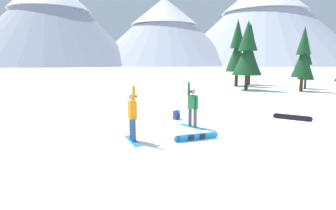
{
  "coord_description": "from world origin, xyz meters",
  "views": [
    {
      "loc": [
        -1.51,
        -9.48,
        2.84
      ],
      "look_at": [
        -2.74,
        2.49,
        1.0
      ],
      "focal_mm": 30.2,
      "sensor_mm": 36.0,
      "label": 1
    }
  ],
  "objects_px": {
    "snowboarder_foreground": "(132,115)",
    "loose_snowboard_near_left": "(197,137)",
    "pine_tree_short": "(306,66)",
    "pine_tree_young": "(247,52)",
    "loose_snowboard_far_spare": "(292,117)",
    "backpack_blue": "(177,115)",
    "pine_tree_slender": "(303,56)",
    "snowboarder_midground": "(193,106)",
    "pine_tree_tall": "(237,50)",
    "pine_tree_twin": "(250,51)"
  },
  "relations": [
    {
      "from": "loose_snowboard_far_spare",
      "to": "backpack_blue",
      "type": "bearing_deg",
      "value": -175.61
    },
    {
      "from": "loose_snowboard_near_left",
      "to": "pine_tree_twin",
      "type": "xyz_separation_m",
      "value": [
        6.45,
        26.38,
        4.0
      ]
    },
    {
      "from": "loose_snowboard_near_left",
      "to": "pine_tree_young",
      "type": "xyz_separation_m",
      "value": [
        4.97,
        19.36,
        3.65
      ]
    },
    {
      "from": "backpack_blue",
      "to": "pine_tree_young",
      "type": "relative_size",
      "value": 0.07
    },
    {
      "from": "snowboarder_foreground",
      "to": "loose_snowboard_far_spare",
      "type": "distance_m",
      "value": 8.37
    },
    {
      "from": "snowboarder_foreground",
      "to": "snowboarder_midground",
      "type": "xyz_separation_m",
      "value": [
        2.12,
        2.43,
        -0.02
      ]
    },
    {
      "from": "snowboarder_midground",
      "to": "loose_snowboard_far_spare",
      "type": "bearing_deg",
      "value": 23.03
    },
    {
      "from": "loose_snowboard_far_spare",
      "to": "pine_tree_twin",
      "type": "bearing_deg",
      "value": 85.48
    },
    {
      "from": "pine_tree_tall",
      "to": "pine_tree_young",
      "type": "height_order",
      "value": "pine_tree_tall"
    },
    {
      "from": "loose_snowboard_far_spare",
      "to": "pine_tree_twin",
      "type": "relative_size",
      "value": 0.22
    },
    {
      "from": "pine_tree_young",
      "to": "backpack_blue",
      "type": "bearing_deg",
      "value": -110.97
    },
    {
      "from": "pine_tree_young",
      "to": "pine_tree_twin",
      "type": "bearing_deg",
      "value": 78.11
    },
    {
      "from": "pine_tree_short",
      "to": "pine_tree_young",
      "type": "distance_m",
      "value": 7.0
    },
    {
      "from": "pine_tree_short",
      "to": "pine_tree_young",
      "type": "xyz_separation_m",
      "value": [
        -6.53,
        -2.11,
        1.35
      ]
    },
    {
      "from": "pine_tree_twin",
      "to": "backpack_blue",
      "type": "bearing_deg",
      "value": -108.25
    },
    {
      "from": "snowboarder_midground",
      "to": "backpack_blue",
      "type": "relative_size",
      "value": 4.16
    },
    {
      "from": "pine_tree_young",
      "to": "pine_tree_slender",
      "type": "distance_m",
      "value": 5.2
    },
    {
      "from": "snowboarder_midground",
      "to": "loose_snowboard_far_spare",
      "type": "height_order",
      "value": "snowboarder_midground"
    },
    {
      "from": "pine_tree_young",
      "to": "pine_tree_tall",
      "type": "bearing_deg",
      "value": 94.11
    },
    {
      "from": "snowboarder_foreground",
      "to": "loose_snowboard_far_spare",
      "type": "relative_size",
      "value": 1.22
    },
    {
      "from": "pine_tree_tall",
      "to": "pine_tree_twin",
      "type": "distance_m",
      "value": 2.81
    },
    {
      "from": "snowboarder_midground",
      "to": "pine_tree_tall",
      "type": "relative_size",
      "value": 0.25
    },
    {
      "from": "loose_snowboard_far_spare",
      "to": "loose_snowboard_near_left",
      "type": "bearing_deg",
      "value": -138.27
    },
    {
      "from": "snowboarder_midground",
      "to": "loose_snowboard_far_spare",
      "type": "relative_size",
      "value": 1.19
    },
    {
      "from": "loose_snowboard_far_spare",
      "to": "pine_tree_twin",
      "type": "xyz_separation_m",
      "value": [
        1.75,
        22.19,
        4.0
      ]
    },
    {
      "from": "backpack_blue",
      "to": "pine_tree_young",
      "type": "bearing_deg",
      "value": 69.03
    },
    {
      "from": "pine_tree_short",
      "to": "snowboarder_foreground",
      "type": "bearing_deg",
      "value": -122.39
    },
    {
      "from": "snowboarder_foreground",
      "to": "loose_snowboard_near_left",
      "type": "distance_m",
      "value": 2.47
    },
    {
      "from": "backpack_blue",
      "to": "pine_tree_short",
      "type": "height_order",
      "value": "pine_tree_short"
    },
    {
      "from": "pine_tree_slender",
      "to": "pine_tree_twin",
      "type": "distance_m",
      "value": 8.6
    },
    {
      "from": "snowboarder_foreground",
      "to": "loose_snowboard_near_left",
      "type": "relative_size",
      "value": 1.23
    },
    {
      "from": "snowboarder_foreground",
      "to": "pine_tree_slender",
      "type": "xyz_separation_m",
      "value": [
        12.42,
        18.95,
        2.43
      ]
    },
    {
      "from": "loose_snowboard_near_left",
      "to": "pine_tree_tall",
      "type": "height_order",
      "value": "pine_tree_tall"
    },
    {
      "from": "pine_tree_young",
      "to": "pine_tree_twin",
      "type": "height_order",
      "value": "pine_tree_twin"
    },
    {
      "from": "snowboarder_midground",
      "to": "pine_tree_short",
      "type": "relative_size",
      "value": 0.44
    },
    {
      "from": "pine_tree_short",
      "to": "pine_tree_young",
      "type": "height_order",
      "value": "pine_tree_young"
    },
    {
      "from": "loose_snowboard_near_left",
      "to": "pine_tree_slender",
      "type": "bearing_deg",
      "value": 61.51
    },
    {
      "from": "pine_tree_short",
      "to": "pine_tree_twin",
      "type": "distance_m",
      "value": 7.25
    },
    {
      "from": "snowboarder_midground",
      "to": "pine_tree_slender",
      "type": "bearing_deg",
      "value": 58.05
    },
    {
      "from": "snowboarder_midground",
      "to": "loose_snowboard_near_left",
      "type": "bearing_deg",
      "value": -84.82
    },
    {
      "from": "loose_snowboard_near_left",
      "to": "snowboarder_midground",
      "type": "bearing_deg",
      "value": 95.18
    },
    {
      "from": "loose_snowboard_near_left",
      "to": "backpack_blue",
      "type": "bearing_deg",
      "value": 105.04
    },
    {
      "from": "snowboarder_midground",
      "to": "loose_snowboard_far_spare",
      "type": "xyz_separation_m",
      "value": [
        4.89,
        2.08,
        -0.79
      ]
    },
    {
      "from": "snowboarder_midground",
      "to": "backpack_blue",
      "type": "height_order",
      "value": "snowboarder_midground"
    },
    {
      "from": "loose_snowboard_near_left",
      "to": "pine_tree_short",
      "type": "relative_size",
      "value": 0.37
    },
    {
      "from": "snowboarder_foreground",
      "to": "backpack_blue",
      "type": "relative_size",
      "value": 4.26
    },
    {
      "from": "pine_tree_slender",
      "to": "pine_tree_young",
      "type": "bearing_deg",
      "value": 171.95
    },
    {
      "from": "backpack_blue",
      "to": "pine_tree_young",
      "type": "distance_m",
      "value": 17.09
    },
    {
      "from": "loose_snowboard_far_spare",
      "to": "loose_snowboard_near_left",
      "type": "xyz_separation_m",
      "value": [
        -4.7,
        -4.19,
        0.0
      ]
    },
    {
      "from": "loose_snowboard_far_spare",
      "to": "pine_tree_young",
      "type": "xyz_separation_m",
      "value": [
        0.27,
        15.17,
        3.65
      ]
    }
  ]
}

